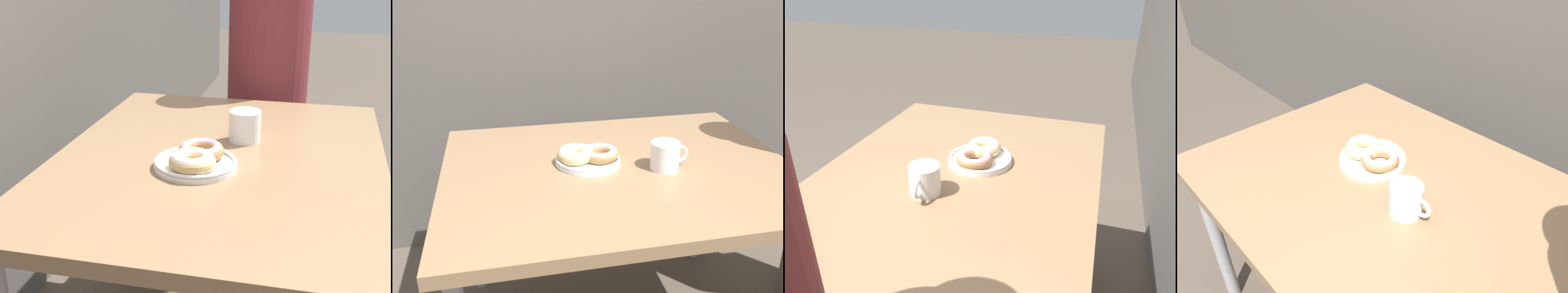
# 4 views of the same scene
# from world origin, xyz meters

# --- Properties ---
(dining_table) EXTENTS (1.16, 0.90, 0.73)m
(dining_table) POSITION_xyz_m (0.00, 0.34, 0.66)
(dining_table) COLOR #846647
(dining_table) RESTS_ON ground_plane
(donut_plate) EXTENTS (0.25, 0.22, 0.06)m
(donut_plate) POSITION_xyz_m (-0.10, 0.38, 0.76)
(donut_plate) COLOR white
(donut_plate) RESTS_ON dining_table
(coffee_mug) EXTENTS (0.13, 0.09, 0.09)m
(coffee_mug) POSITION_xyz_m (0.14, 0.29, 0.78)
(coffee_mug) COLOR white
(coffee_mug) RESTS_ON dining_table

